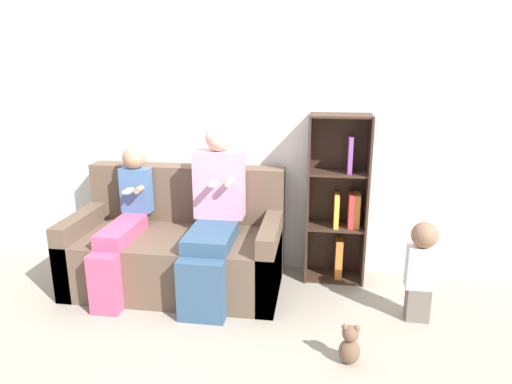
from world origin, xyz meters
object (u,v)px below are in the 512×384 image
(child_seated, at_px, (123,221))
(bookshelf, at_px, (339,203))
(teddy_bear, at_px, (350,345))
(adult_seated, at_px, (214,212))
(toddler_standing, at_px, (421,266))
(couch, at_px, (179,247))

(child_seated, xyz_separation_m, bookshelf, (1.71, 0.48, 0.09))
(bookshelf, xyz_separation_m, teddy_bear, (0.06, -1.22, -0.54))
(adult_seated, height_order, teddy_bear, adult_seated)
(adult_seated, relative_size, teddy_bear, 4.96)
(toddler_standing, height_order, teddy_bear, toddler_standing)
(child_seated, distance_m, teddy_bear, 1.97)
(teddy_bear, bearing_deg, child_seated, 157.21)
(bookshelf, bearing_deg, adult_seated, -156.13)
(adult_seated, distance_m, bookshelf, 1.07)
(bookshelf, bearing_deg, couch, -166.59)
(teddy_bear, bearing_deg, couch, 146.49)
(bookshelf, distance_m, teddy_bear, 1.34)
(couch, height_order, toddler_standing, couch)
(adult_seated, bearing_deg, couch, 160.58)
(child_seated, xyz_separation_m, toddler_standing, (2.27, -0.15, -0.17))
(bookshelf, bearing_deg, child_seated, -164.33)
(toddler_standing, relative_size, bookshelf, 0.53)
(child_seated, relative_size, toddler_standing, 1.52)
(toddler_standing, bearing_deg, adult_seated, 172.69)
(adult_seated, xyz_separation_m, toddler_standing, (1.54, -0.20, -0.27))
(couch, xyz_separation_m, teddy_bear, (1.37, -0.91, -0.19))
(toddler_standing, xyz_separation_m, bookshelf, (-0.57, 0.63, 0.25))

